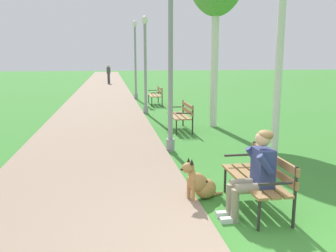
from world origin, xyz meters
The scene contains 10 objects.
paved_path centered at (-2.12, 24.00, 0.02)m, with size 3.50×60.00×0.04m, color gray.
park_bench_near centered at (0.47, 1.21, 0.51)m, with size 0.55×1.50×0.85m.
park_bench_mid centered at (0.50, 7.15, 0.51)m, with size 0.55×1.50×0.85m.
park_bench_far centered at (0.50, 13.34, 0.51)m, with size 0.55×1.50×0.85m.
person_seated_on_near_bench centered at (0.27, 0.91, 0.68)m, with size 0.74×0.49×1.25m.
dog_shepherd centered at (-0.31, 1.66, 0.26)m, with size 0.80×0.44×0.71m.
lamp_post_near centered at (-0.27, 4.69, 2.18)m, with size 0.24×0.24×4.22m.
lamp_post_mid centered at (-0.26, 10.75, 1.97)m, with size 0.24×0.24×3.80m.
lamp_post_far centered at (-0.28, 15.93, 2.13)m, with size 0.24×0.24×4.12m.
pedestrian_distant centered at (-1.74, 27.70, 0.84)m, with size 0.32×0.22×1.65m.
Camera 1 is at (-1.67, -3.53, 2.20)m, focal length 38.27 mm.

